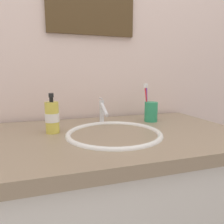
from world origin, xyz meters
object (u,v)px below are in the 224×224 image
at_px(toothbrush_red, 146,100).
at_px(toothbrush_purple, 147,99).
at_px(toothbrush_cup, 151,112).
at_px(faucet, 103,111).
at_px(soap_dispenser, 52,117).

relative_size(toothbrush_red, toothbrush_purple, 1.01).
bearing_deg(toothbrush_purple, toothbrush_cup, -62.70).
height_order(faucet, toothbrush_cup, faucet).
xyz_separation_m(toothbrush_cup, toothbrush_red, (-0.02, 0.02, 0.06)).
relative_size(faucet, toothbrush_cup, 1.39).
bearing_deg(toothbrush_red, soap_dispenser, -168.28).
xyz_separation_m(faucet, toothbrush_cup, (0.27, -0.02, -0.02)).
height_order(toothbrush_cup, toothbrush_purple, toothbrush_purple).
distance_m(toothbrush_purple, soap_dispenser, 0.51).
distance_m(toothbrush_cup, toothbrush_red, 0.07).
bearing_deg(soap_dispenser, toothbrush_cup, 9.11).
bearing_deg(toothbrush_cup, faucet, 176.43).
xyz_separation_m(faucet, toothbrush_red, (0.25, 0.00, 0.05)).
bearing_deg(toothbrush_purple, toothbrush_red, -131.87).
relative_size(toothbrush_cup, soap_dispenser, 0.61).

